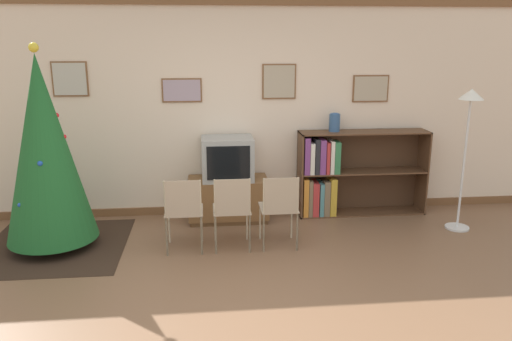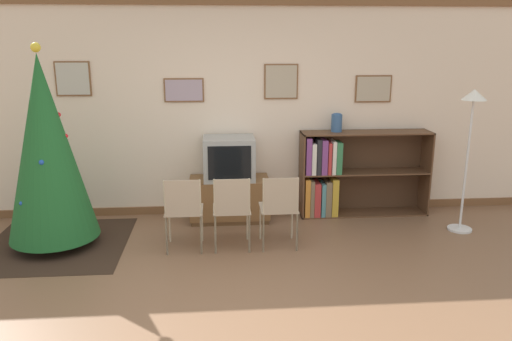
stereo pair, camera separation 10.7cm
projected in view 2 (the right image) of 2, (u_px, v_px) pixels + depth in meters
ground_plane at (238, 315)px, 4.11m from camera, size 24.00×24.00×0.00m
wall_back at (228, 109)px, 6.29m from camera, size 8.31×0.11×2.70m
area_rug at (57, 245)px, 5.52m from camera, size 1.52×1.57×0.01m
christmas_tree at (47, 149)px, 5.25m from camera, size 0.95×0.95×2.17m
tv_console at (230, 199)px, 6.25m from camera, size 0.98×0.50×0.53m
television at (229, 158)px, 6.12m from camera, size 0.62×0.49×0.52m
folding_chair_left at (184, 209)px, 5.25m from camera, size 0.40×0.40×0.82m
folding_chair_center at (232, 208)px, 5.29m from camera, size 0.40×0.40×0.82m
folding_chair_right at (279, 207)px, 5.33m from camera, size 0.40×0.40×0.82m
bookshelf at (340, 175)px, 6.37m from camera, size 1.64×0.36×1.08m
vase at (337, 122)px, 6.24m from camera, size 0.14×0.14×0.23m
standing_lamp at (471, 124)px, 5.63m from camera, size 0.28×0.28×1.67m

